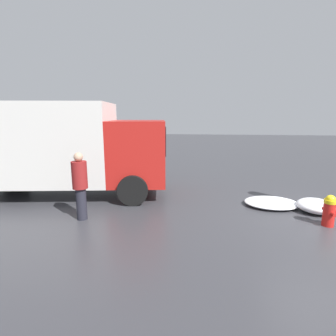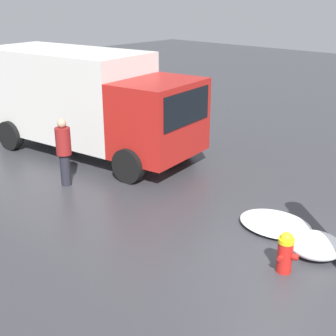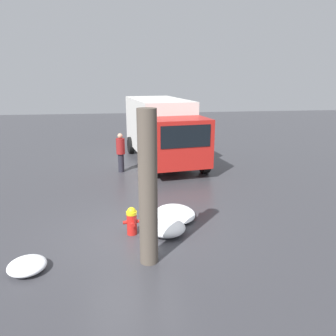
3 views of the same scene
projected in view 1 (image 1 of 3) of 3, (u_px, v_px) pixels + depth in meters
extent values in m
plane|color=#38383D|center=(327.00, 226.00, 6.29)|extent=(60.00, 60.00, 0.00)
cylinder|color=red|center=(329.00, 214.00, 6.23)|extent=(0.27, 0.27, 0.57)
cylinder|color=yellow|center=(330.00, 201.00, 6.17)|extent=(0.28, 0.28, 0.08)
sphere|color=yellow|center=(331.00, 200.00, 6.16)|extent=(0.23, 0.23, 0.23)
cylinder|color=red|center=(325.00, 209.00, 6.40)|extent=(0.10, 0.11, 0.09)
cylinder|color=red|center=(334.00, 215.00, 6.04)|extent=(0.10, 0.11, 0.09)
cube|color=red|center=(138.00, 151.00, 8.64)|extent=(2.06, 2.63, 1.98)
cube|color=black|center=(165.00, 139.00, 8.59)|extent=(0.31, 2.01, 0.87)
cube|color=silver|center=(31.00, 143.00, 8.48)|extent=(5.47, 3.11, 2.54)
cylinder|color=black|center=(139.00, 172.00, 10.01)|extent=(0.93, 0.40, 0.90)
cylinder|color=black|center=(133.00, 190.00, 7.65)|extent=(0.93, 0.40, 0.90)
cylinder|color=black|center=(15.00, 173.00, 9.88)|extent=(0.93, 0.40, 0.90)
cylinder|color=#23232D|center=(81.00, 204.00, 6.61)|extent=(0.25, 0.25, 0.82)
cylinder|color=maroon|center=(79.00, 175.00, 6.46)|extent=(0.37, 0.37, 0.68)
sphere|color=tan|center=(78.00, 157.00, 6.37)|extent=(0.22, 0.22, 0.22)
ellipsoid|color=white|center=(271.00, 203.00, 7.65)|extent=(1.54, 1.21, 0.19)
ellipsoid|color=white|center=(316.00, 206.00, 7.14)|extent=(1.02, 1.00, 0.36)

